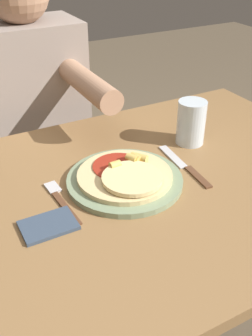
{
  "coord_description": "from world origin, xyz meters",
  "views": [
    {
      "loc": [
        -0.37,
        -0.66,
        1.3
      ],
      "look_at": [
        0.0,
        0.02,
        0.81
      ],
      "focal_mm": 42.0,
      "sensor_mm": 36.0,
      "label": 1
    }
  ],
  "objects_px": {
    "plate": "(126,180)",
    "person_diner": "(36,119)",
    "pizza": "(128,174)",
    "fork": "(60,199)",
    "dining_table": "(129,225)",
    "drinking_glass": "(191,122)",
    "knife": "(185,166)"
  },
  "relations": [
    {
      "from": "pizza",
      "to": "person_diner",
      "type": "bearing_deg",
      "value": 95.6
    },
    {
      "from": "pizza",
      "to": "knife",
      "type": "bearing_deg",
      "value": -2.31
    },
    {
      "from": "plate",
      "to": "person_diner",
      "type": "relative_size",
      "value": 0.23
    },
    {
      "from": "fork",
      "to": "pizza",
      "type": "bearing_deg",
      "value": -3.81
    },
    {
      "from": "person_diner",
      "to": "drinking_glass",
      "type": "bearing_deg",
      "value": -57.02
    },
    {
      "from": "drinking_glass",
      "to": "person_diner",
      "type": "relative_size",
      "value": 0.1
    },
    {
      "from": "pizza",
      "to": "drinking_glass",
      "type": "relative_size",
      "value": 1.84
    },
    {
      "from": "dining_table",
      "to": "drinking_glass",
      "type": "height_order",
      "value": "drinking_glass"
    },
    {
      "from": "pizza",
      "to": "fork",
      "type": "relative_size",
      "value": 1.29
    },
    {
      "from": "knife",
      "to": "person_diner",
      "type": "distance_m",
      "value": 0.62
    },
    {
      "from": "plate",
      "to": "person_diner",
      "type": "distance_m",
      "value": 0.57
    },
    {
      "from": "dining_table",
      "to": "pizza",
      "type": "xyz_separation_m",
      "value": [
        0.01,
        0.02,
        0.14
      ]
    },
    {
      "from": "dining_table",
      "to": "fork",
      "type": "height_order",
      "value": "fork"
    },
    {
      "from": "plate",
      "to": "drinking_glass",
      "type": "bearing_deg",
      "value": 19.85
    },
    {
      "from": "fork",
      "to": "knife",
      "type": "bearing_deg",
      "value": -3.07
    },
    {
      "from": "pizza",
      "to": "drinking_glass",
      "type": "xyz_separation_m",
      "value": [
        0.25,
        0.1,
        0.04
      ]
    },
    {
      "from": "dining_table",
      "to": "knife",
      "type": "relative_size",
      "value": 5.6
    },
    {
      "from": "dining_table",
      "to": "drinking_glass",
      "type": "distance_m",
      "value": 0.33
    },
    {
      "from": "plate",
      "to": "fork",
      "type": "bearing_deg",
      "value": 177.78
    },
    {
      "from": "plate",
      "to": "drinking_glass",
      "type": "relative_size",
      "value": 2.25
    },
    {
      "from": "fork",
      "to": "person_diner",
      "type": "bearing_deg",
      "value": 78.86
    },
    {
      "from": "drinking_glass",
      "to": "knife",
      "type": "bearing_deg",
      "value": -130.92
    },
    {
      "from": "plate",
      "to": "knife",
      "type": "distance_m",
      "value": 0.16
    },
    {
      "from": "dining_table",
      "to": "plate",
      "type": "relative_size",
      "value": 4.46
    },
    {
      "from": "pizza",
      "to": "fork",
      "type": "xyz_separation_m",
      "value": [
        -0.17,
        0.01,
        -0.02
      ]
    },
    {
      "from": "dining_table",
      "to": "plate",
      "type": "height_order",
      "value": "plate"
    },
    {
      "from": "dining_table",
      "to": "pizza",
      "type": "bearing_deg",
      "value": 72.59
    },
    {
      "from": "person_diner",
      "to": "dining_table",
      "type": "bearing_deg",
      "value": -85.06
    },
    {
      "from": "pizza",
      "to": "dining_table",
      "type": "bearing_deg",
      "value": -107.41
    },
    {
      "from": "dining_table",
      "to": "plate",
      "type": "distance_m",
      "value": 0.13
    },
    {
      "from": "fork",
      "to": "dining_table",
      "type": "bearing_deg",
      "value": -9.74
    },
    {
      "from": "plate",
      "to": "dining_table",
      "type": "bearing_deg",
      "value": -99.56
    }
  ]
}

